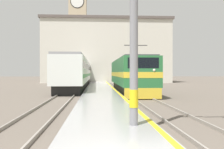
{
  "coord_description": "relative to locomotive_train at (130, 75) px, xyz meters",
  "views": [
    {
      "loc": [
        -0.49,
        -5.3,
        2.04
      ],
      "look_at": [
        1.14,
        21.24,
        1.83
      ],
      "focal_mm": 42.0,
      "sensor_mm": 36.0,
      "label": 1
    }
  ],
  "objects": [
    {
      "name": "platform",
      "position": [
        -2.98,
        4.0,
        -1.64
      ],
      "size": [
        3.22,
        140.0,
        0.27
      ],
      "color": "#999999",
      "rests_on": "ground"
    },
    {
      "name": "rail_track_far",
      "position": [
        -6.03,
        4.0,
        -1.75
      ],
      "size": [
        2.83,
        140.0,
        0.16
      ],
      "color": "#60564C",
      "rests_on": "ground"
    },
    {
      "name": "clock_tower",
      "position": [
        -7.63,
        34.46,
        11.13
      ],
      "size": [
        4.92,
        4.92,
        24.22
      ],
      "color": "tan",
      "rests_on": "ground"
    },
    {
      "name": "passenger_train",
      "position": [
        -6.03,
        10.87,
        0.26
      ],
      "size": [
        2.92,
        30.82,
        3.77
      ],
      "color": "black",
      "rests_on": "ground"
    },
    {
      "name": "catenary_mast",
      "position": [
        -2.13,
        -17.58,
        2.37
      ],
      "size": [
        2.5,
        0.3,
        7.86
      ],
      "color": "gray",
      "rests_on": "platform"
    },
    {
      "name": "station_building",
      "position": [
        -1.3,
        28.01,
        4.7
      ],
      "size": [
        26.01,
        9.29,
        12.92
      ],
      "color": "beige",
      "rests_on": "ground"
    },
    {
      "name": "ground_plane",
      "position": [
        -2.98,
        9.0,
        -1.78
      ],
      "size": [
        200.0,
        200.0,
        0.0
      ],
      "primitive_type": "plane",
      "color": "#60564C"
    },
    {
      "name": "rail_track_near",
      "position": [
        0.0,
        4.0,
        -1.75
      ],
      "size": [
        2.84,
        140.0,
        0.16
      ],
      "color": "#60564C",
      "rests_on": "ground"
    },
    {
      "name": "locomotive_train",
      "position": [
        0.0,
        0.0,
        0.0
      ],
      "size": [
        2.92,
        14.84,
        4.44
      ],
      "color": "black",
      "rests_on": "ground"
    }
  ]
}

